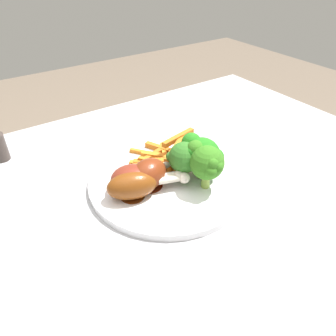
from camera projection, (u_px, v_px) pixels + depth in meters
dining_table at (167, 242)px, 0.62m from camera, size 1.03×0.76×0.74m
dinner_plate at (168, 180)px, 0.58m from camera, size 0.28×0.28×0.01m
broccoli_floret_front at (206, 162)px, 0.52m from camera, size 0.06×0.07×0.08m
broccoli_floret_middle at (185, 157)px, 0.55m from camera, size 0.06×0.05×0.07m
broccoli_floret_back at (203, 154)px, 0.55m from camera, size 0.07×0.08×0.08m
carrot_fries_pile at (165, 156)px, 0.61m from camera, size 0.15×0.13×0.04m
chicken_drumstick_near at (135, 185)px, 0.52m from camera, size 0.14×0.07×0.05m
chicken_drumstick_far at (151, 173)px, 0.54m from camera, size 0.12×0.06×0.05m
chicken_drumstick_extra at (135, 179)px, 0.53m from camera, size 0.12×0.08×0.05m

